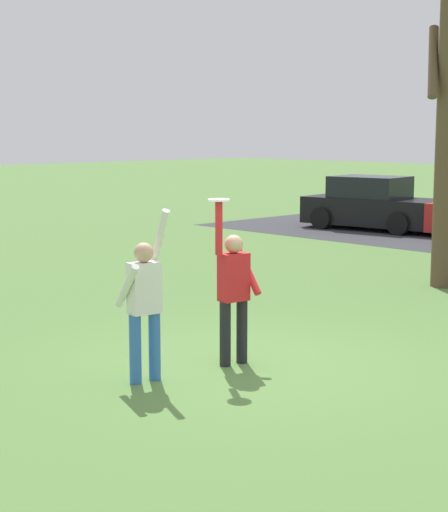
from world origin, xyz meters
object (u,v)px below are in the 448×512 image
(person_catcher, at_px, (234,288))
(frisbee_disc, at_px, (219,200))
(person_defender, at_px, (144,300))
(parked_car_black, at_px, (373,205))

(person_catcher, height_order, frisbee_disc, frisbee_disc)
(person_defender, height_order, parked_car_black, person_defender)
(person_catcher, xyz_separation_m, frisbee_disc, (-0.03, -0.22, 1.11))
(frisbee_disc, xyz_separation_m, parked_car_black, (-7.64, 13.65, -1.37))
(frisbee_disc, bearing_deg, parked_car_black, 119.22)
(person_defender, xyz_separation_m, frisbee_disc, (0.16, 1.04, 1.11))
(person_catcher, distance_m, person_defender, 1.28)
(parked_car_black, bearing_deg, person_catcher, -68.35)
(person_defender, distance_m, frisbee_disc, 1.53)
(person_defender, xyz_separation_m, parked_car_black, (-7.48, 14.70, -0.25))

